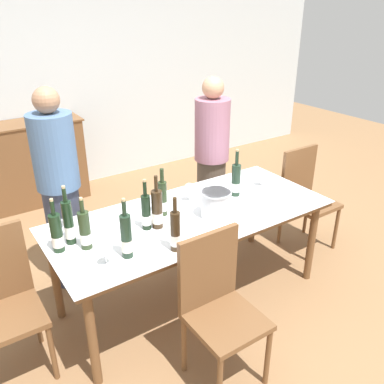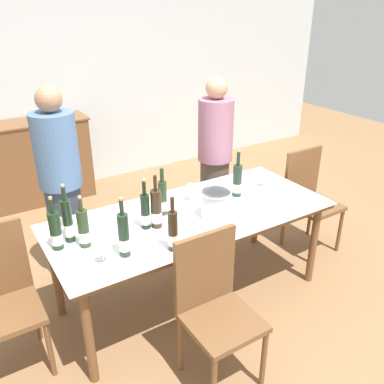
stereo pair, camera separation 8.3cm
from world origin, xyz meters
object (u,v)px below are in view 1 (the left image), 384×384
Objects in this scene: wine_bottle_2 at (236,181)px; wine_bottle_6 at (175,232)px; ice_bucket at (216,203)px; wine_bottle_3 at (163,199)px; wine_glass_3 at (59,225)px; wine_bottle_8 at (85,231)px; wine_bottle_5 at (157,210)px; wine_bottle_4 at (146,212)px; wine_bottle_0 at (57,234)px; chair_near_front at (218,300)px; wine_bottle_7 at (69,224)px; chair_right_end at (305,192)px; chair_left_end at (1,296)px; dining_table at (192,222)px; wine_bottle_1 at (126,237)px; wine_glass_0 at (263,174)px; wine_glass_2 at (105,252)px; person_guest_left at (212,160)px; sideboard_cabinet at (15,167)px; wine_glass_1 at (189,189)px.

wine_bottle_2 reaches higher than wine_bottle_6.
wine_bottle_3 reaches higher than ice_bucket.
wine_bottle_8 is at bearing -69.21° from wine_glass_3.
wine_bottle_5 is 0.51m from wine_bottle_8.
wine_glass_3 is at bearing 155.87° from wine_bottle_4.
wine_bottle_0 is 0.38× the size of chair_near_front.
wine_bottle_7 is 0.42× the size of chair_near_front.
chair_right_end is 0.98× the size of chair_near_front.
chair_left_end is at bearing 174.82° from wine_bottle_4.
wine_bottle_1 is (-0.64, -0.23, 0.20)m from dining_table.
chair_left_end is (-0.71, 0.33, -0.34)m from wine_bottle_1.
wine_bottle_7 is (-0.50, 0.11, 0.02)m from wine_bottle_4.
chair_near_front is at bearing -35.61° from chair_left_end.
wine_glass_2 is (-1.56, -0.32, -0.02)m from wine_glass_0.
dining_table is at bearing -14.82° from wine_glass_3.
wine_bottle_4 is 2.95× the size of wine_glass_3.
person_guest_left reaches higher than wine_bottle_4.
wine_bottle_4 is at bearing 42.57° from wine_bottle_1.
sideboard_cabinet is 4.27× the size of wine_bottle_6.
wine_bottle_7 is at bearing 26.56° from wine_bottle_0.
person_guest_left reaches higher than chair_near_front.
wine_glass_2 is (-0.91, -0.12, -0.02)m from ice_bucket.
dining_table is at bearing -118.60° from wine_glass_1.
wine_bottle_2 is 0.39m from wine_glass_1.
wine_bottle_0 is at bearing 156.44° from wine_bottle_8.
chair_right_end is at bearing -48.62° from sideboard_cabinet.
wine_bottle_7 reaches higher than chair_left_end.
wine_bottle_2 is at bearing 8.80° from dining_table.
wine_glass_0 is (1.14, 0.43, -0.02)m from wine_bottle_6.
chair_near_front is 1.76m from person_guest_left.
person_guest_left is (1.51, 0.98, -0.05)m from wine_glass_2.
wine_bottle_3 is at bearing 37.31° from wine_bottle_1.
wine_glass_3 is 1.71m from person_guest_left.
ice_bucket reaches higher than wine_glass_1.
wine_bottle_1 is 0.42× the size of chair_right_end.
wine_glass_3 is 1.15m from chair_near_front.
wine_bottle_4 is at bearing -158.48° from wine_glass_1.
wine_bottle_3 is at bearing 69.05° from wine_bottle_6.
wine_bottle_1 reaches higher than wine_bottle_4.
wine_glass_2 is 0.14× the size of chair_left_end.
sideboard_cabinet is 2.53m from wine_bottle_4.
wine_bottle_1 is 0.98× the size of wine_bottle_7.
wine_bottle_1 is 0.35m from wine_bottle_4.
chair_right_end is at bearing 14.11° from wine_bottle_6.
ice_bucket is 0.76m from chair_near_front.
wine_glass_1 reaches higher than wine_glass_3.
wine_bottle_7 reaches higher than wine_bottle_6.
wine_bottle_0 is at bearing -3.82° from chair_left_end.
sideboard_cabinet is 4.32× the size of wine_bottle_0.
wine_glass_2 is (-0.43, 0.10, -0.04)m from wine_bottle_6.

